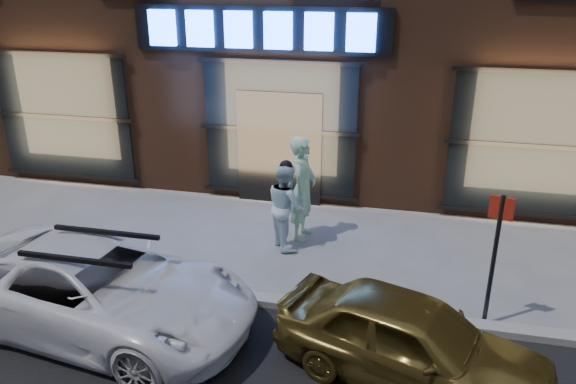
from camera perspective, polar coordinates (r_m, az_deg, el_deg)
name	(u,v)px	position (r m, az deg, el deg)	size (l,w,h in m)	color
ground	(221,298)	(8.88, -6.84, -10.65)	(90.00, 90.00, 0.00)	slate
curb	(221,295)	(8.84, -6.86, -10.33)	(60.00, 0.25, 0.12)	gray
man_bowtie	(303,188)	(10.28, 1.50, 0.39)	(0.71, 0.47, 1.96)	#A8DDBE
man_cap	(286,206)	(10.00, -0.19, -1.42)	(0.77, 0.60, 1.58)	silver
white_suv	(97,289)	(8.29, -18.80, -9.28)	(2.07, 4.50, 1.25)	white
gold_sedan	(411,341)	(7.15, 12.37, -14.56)	(1.35, 3.35, 1.14)	olive
sign_post	(495,249)	(8.12, 20.30, -5.49)	(0.31, 0.13, 1.99)	#262628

